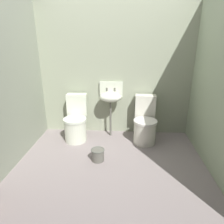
{
  "coord_description": "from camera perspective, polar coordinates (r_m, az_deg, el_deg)",
  "views": [
    {
      "loc": [
        0.19,
        -2.53,
        1.71
      ],
      "look_at": [
        0.0,
        0.28,
        0.7
      ],
      "focal_mm": 32.45,
      "sensor_mm": 36.0,
      "label": 1
    }
  ],
  "objects": [
    {
      "name": "wall_back",
      "position": [
        3.74,
        0.92,
        11.37
      ],
      "size": [
        3.13,
        0.1,
        2.33
      ],
      "primitive_type": "cube",
      "color": "#959C83",
      "rests_on": "ground"
    },
    {
      "name": "wall_left",
      "position": [
        3.13,
        -27.36,
        7.5
      ],
      "size": [
        0.1,
        2.43,
        2.33
      ],
      "primitive_type": "cube",
      "color": "gray",
      "rests_on": "ground"
    },
    {
      "name": "toilet_left",
      "position": [
        3.68,
        -10.12,
        -2.75
      ],
      "size": [
        0.42,
        0.61,
        0.78
      ],
      "rotation": [
        0.0,
        0.0,
        3.2
      ],
      "color": "silver",
      "rests_on": "ground"
    },
    {
      "name": "bucket",
      "position": [
        3.08,
        -4.01,
        -11.88
      ],
      "size": [
        0.2,
        0.2,
        0.19
      ],
      "color": "#5F5D55",
      "rests_on": "ground"
    },
    {
      "name": "toilet_right",
      "position": [
        3.59,
        9.25,
        -3.26
      ],
      "size": [
        0.42,
        0.61,
        0.78
      ],
      "rotation": [
        0.0,
        0.0,
        3.1
      ],
      "color": "silver",
      "rests_on": "ground"
    },
    {
      "name": "ground_plane",
      "position": [
        3.08,
        -0.36,
        -14.86
      ],
      "size": [
        3.13,
        2.63,
        0.08
      ],
      "primitive_type": "cube",
      "color": "gray"
    },
    {
      "name": "sink",
      "position": [
        3.62,
        -0.39,
        4.45
      ],
      "size": [
        0.42,
        0.35,
        0.99
      ],
      "color": "#5F5D55",
      "rests_on": "ground"
    },
    {
      "name": "wall_right",
      "position": [
        2.95,
        28.54,
        6.69
      ],
      "size": [
        0.1,
        2.43,
        2.33
      ],
      "primitive_type": "cube",
      "color": "#93A283",
      "rests_on": "ground"
    }
  ]
}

